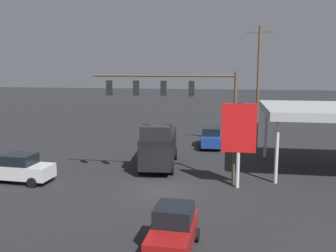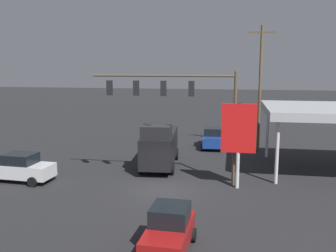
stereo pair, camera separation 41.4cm
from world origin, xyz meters
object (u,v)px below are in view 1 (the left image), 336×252
(hatchback_crossing, at_px, (173,231))
(sedan_waiting, at_px, (211,138))
(utility_pole, at_px, (258,87))
(sedan_far, at_px, (20,168))
(delivery_truck, at_px, (159,145))
(traffic_signal_assembly, at_px, (177,98))
(price_sign, at_px, (239,131))

(hatchback_crossing, bearing_deg, sedan_waiting, -179.82)
(utility_pole, xyz_separation_m, sedan_far, (16.43, 11.93, -4.97))
(utility_pole, distance_m, sedan_waiting, 6.54)
(delivery_truck, relative_size, hatchback_crossing, 1.80)
(traffic_signal_assembly, distance_m, price_sign, 4.56)
(traffic_signal_assembly, distance_m, hatchback_crossing, 10.79)
(traffic_signal_assembly, bearing_deg, delivery_truck, -62.25)
(utility_pole, bearing_deg, sedan_far, 35.98)
(sedan_far, height_order, hatchback_crossing, hatchback_crossing)
(utility_pole, height_order, price_sign, utility_pole)
(hatchback_crossing, bearing_deg, sedan_far, -122.22)
(price_sign, xyz_separation_m, sedan_waiting, (2.20, -11.77, -2.77))
(traffic_signal_assembly, height_order, price_sign, traffic_signal_assembly)
(price_sign, relative_size, hatchback_crossing, 1.41)
(sedan_waiting, relative_size, sedan_far, 0.99)
(price_sign, bearing_deg, hatchback_crossing, 72.14)
(delivery_truck, bearing_deg, sedan_waiting, 149.64)
(sedan_far, distance_m, delivery_truck, 10.07)
(hatchback_crossing, bearing_deg, delivery_truck, -165.00)
(utility_pole, xyz_separation_m, delivery_truck, (7.85, 6.71, -4.23))
(sedan_far, bearing_deg, utility_pole, -140.49)
(sedan_far, bearing_deg, delivery_truck, -145.18)
(delivery_truck, xyz_separation_m, hatchback_crossing, (-3.00, 13.13, -0.75))
(sedan_far, bearing_deg, hatchback_crossing, 149.19)
(delivery_truck, bearing_deg, hatchback_crossing, 8.35)
(utility_pole, bearing_deg, traffic_signal_assembly, 59.61)
(utility_pole, bearing_deg, price_sign, 79.84)
(traffic_signal_assembly, xyz_separation_m, sedan_waiting, (-1.86, -11.16, -4.76))
(traffic_signal_assembly, xyz_separation_m, utility_pole, (-6.00, -10.23, 0.22))
(sedan_waiting, height_order, sedan_far, same)
(utility_pole, xyz_separation_m, price_sign, (1.94, 10.83, -2.20))
(traffic_signal_assembly, distance_m, sedan_waiting, 12.28)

